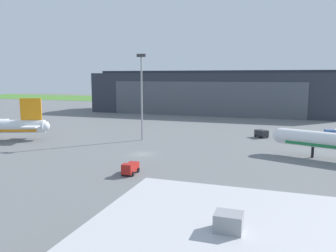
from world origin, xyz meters
TOP-DOWN VIEW (x-y plane):
  - ground_plane at (0.00, 0.00)m, footprint 440.00×440.00m
  - grass_field_strip at (0.00, 163.03)m, footprint 440.00×56.00m
  - maintenance_hangar at (-3.04, 88.39)m, footprint 108.82×28.69m
  - pushback_tractor at (23.61, 29.59)m, footprint 4.05×4.06m
  - ops_van at (42.77, 37.69)m, footprint 4.51×3.19m
  - baggage_tug at (3.87, -14.66)m, footprint 2.38×4.45m
  - apron_light_mast at (-6.51, 15.23)m, footprint 2.40×0.50m

SIDE VIEW (x-z plane):
  - ground_plane at x=0.00m, z-range 0.00..0.00m
  - grass_field_strip at x=0.00m, z-range 0.00..0.08m
  - baggage_tug at x=3.87m, z-range 0.05..2.15m
  - ops_van at x=42.77m, z-range 0.11..2.14m
  - pushback_tractor at x=23.61m, z-range 0.12..2.24m
  - maintenance_hangar at x=-3.04m, z-range -0.46..19.11m
  - apron_light_mast at x=-6.51m, z-range 1.70..24.44m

